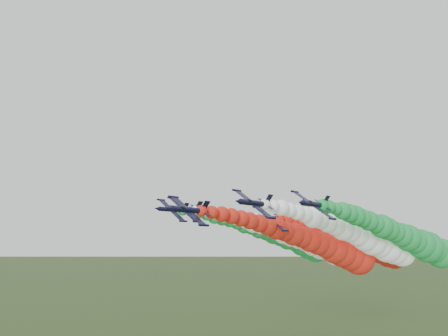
# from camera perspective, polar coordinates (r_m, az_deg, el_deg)

# --- Properties ---
(jet_lead) EXTENTS (19.20, 74.07, 19.11)m
(jet_lead) POSITION_cam_1_polar(r_m,az_deg,el_deg) (125.22, 13.21, -9.95)
(jet_lead) COLOR black
(jet_lead) RESTS_ON ground
(jet_inner_left) EXTENTS (18.87, 73.73, 18.78)m
(jet_inner_left) POSITION_cam_1_polar(r_m,az_deg,el_deg) (140.06, 10.31, -9.23)
(jet_inner_left) COLOR black
(jet_inner_left) RESTS_ON ground
(jet_inner_right) EXTENTS (18.29, 73.16, 18.20)m
(jet_inner_right) POSITION_cam_1_polar(r_m,az_deg,el_deg) (128.43, 18.48, -8.88)
(jet_inner_right) COLOR black
(jet_inner_right) RESTS_ON ground
(jet_outer_left) EXTENTS (18.96, 73.82, 18.87)m
(jet_outer_left) POSITION_cam_1_polar(r_m,az_deg,el_deg) (150.87, 7.99, -9.11)
(jet_outer_left) COLOR black
(jet_outer_left) RESTS_ON ground
(jet_outer_right) EXTENTS (18.84, 73.71, 18.76)m
(jet_outer_right) POSITION_cam_1_polar(r_m,az_deg,el_deg) (134.01, 23.25, -8.61)
(jet_outer_right) COLOR black
(jet_outer_right) RESTS_ON ground
(jet_trail) EXTENTS (18.28, 73.15, 18.20)m
(jet_trail) POSITION_cam_1_polar(r_m,az_deg,el_deg) (148.27, 17.78, -9.57)
(jet_trail) COLOR black
(jet_trail) RESTS_ON ground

